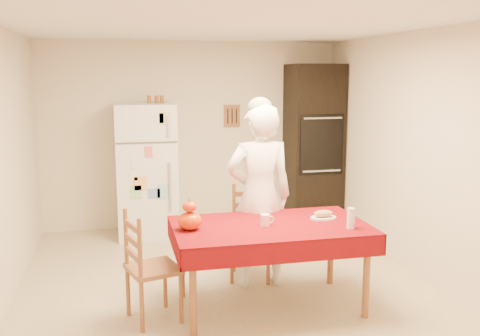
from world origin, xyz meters
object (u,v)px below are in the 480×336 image
object	(u,v)px
wine_glass	(351,218)
chair_left	(146,263)
chair_far	(251,228)
pumpkin_lower	(190,221)
coffee_mug	(265,220)
refrigerator	(146,170)
dining_table	(270,232)
oven_cabinet	(313,145)
seated_woman	(259,196)
bread_plate	(323,218)

from	to	relation	value
wine_glass	chair_left	bearing A→B (deg)	172.78
chair_far	pumpkin_lower	size ratio (longest dim) A/B	4.61
coffee_mug	wine_glass	distance (m)	0.73
refrigerator	chair_left	bearing A→B (deg)	-93.41
dining_table	pumpkin_lower	bearing A→B (deg)	179.87
refrigerator	dining_table	xyz separation A→B (m)	(0.93, -2.49, -0.16)
oven_cabinet	seated_woman	bearing A→B (deg)	-123.03
dining_table	wine_glass	distance (m)	0.71
chair_left	bread_plate	world-z (taller)	chair_left
dining_table	oven_cabinet	bearing A→B (deg)	62.00
chair_far	pumpkin_lower	distance (m)	1.11
dining_table	chair_far	distance (m)	0.80
seated_woman	pumpkin_lower	bearing A→B (deg)	36.67
wine_glass	dining_table	bearing A→B (deg)	157.86
oven_cabinet	dining_table	size ratio (longest dim) A/B	1.29
seated_woman	bread_plate	bearing A→B (deg)	138.25
chair_far	bread_plate	xyz separation A→B (m)	(0.50, -0.70, 0.26)
oven_cabinet	chair_far	world-z (taller)	oven_cabinet
dining_table	chair_far	xyz separation A→B (m)	(0.02, 0.77, -0.18)
oven_cabinet	seated_woman	distance (m)	2.40
coffee_mug	chair_far	bearing A→B (deg)	84.71
refrigerator	seated_woman	bearing A→B (deg)	-63.53
refrigerator	wine_glass	xyz separation A→B (m)	(1.57, -2.75, -0.00)
dining_table	wine_glass	bearing A→B (deg)	-22.14
seated_woman	bread_plate	xyz separation A→B (m)	(0.48, -0.45, -0.12)
dining_table	wine_glass	xyz separation A→B (m)	(0.64, -0.26, 0.16)
oven_cabinet	coffee_mug	xyz separation A→B (m)	(-1.40, -2.56, -0.29)
coffee_mug	bread_plate	world-z (taller)	coffee_mug
chair_left	wine_glass	xyz separation A→B (m)	(1.72, -0.22, 0.34)
seated_woman	pumpkin_lower	size ratio (longest dim) A/B	8.70
coffee_mug	pumpkin_lower	distance (m)	0.65
pumpkin_lower	bread_plate	xyz separation A→B (m)	(1.23, 0.07, -0.07)
bread_plate	coffee_mug	bearing A→B (deg)	-170.48
dining_table	seated_woman	bearing A→B (deg)	85.40
refrigerator	oven_cabinet	distance (m)	2.29
chair_far	chair_left	distance (m)	1.37
refrigerator	coffee_mug	world-z (taller)	refrigerator
coffee_mug	bread_plate	xyz separation A→B (m)	(0.58, 0.10, -0.04)
oven_cabinet	bread_plate	size ratio (longest dim) A/B	9.17
oven_cabinet	coffee_mug	world-z (taller)	oven_cabinet
coffee_mug	pumpkin_lower	world-z (taller)	pumpkin_lower
refrigerator	chair_far	size ratio (longest dim) A/B	1.79
wine_glass	bread_plate	distance (m)	0.36
chair_far	coffee_mug	world-z (taller)	chair_far
seated_woman	wine_glass	distance (m)	0.99
dining_table	chair_left	distance (m)	1.10
refrigerator	wine_glass	size ratio (longest dim) A/B	9.66
chair_left	pumpkin_lower	xyz separation A→B (m)	(0.38, 0.04, 0.33)
seated_woman	bread_plate	distance (m)	0.67
refrigerator	coffee_mug	bearing A→B (deg)	-70.67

